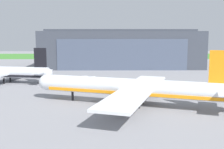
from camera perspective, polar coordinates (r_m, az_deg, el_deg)
ground_plane at (r=69.56m, az=-5.88°, el=-5.25°), size 440.00×440.00×0.00m
grass_field_strip at (r=218.45m, az=-2.35°, el=3.80°), size 440.00×56.00×0.08m
maintenance_hangar at (r=147.72m, az=1.73°, el=5.35°), size 78.59×41.23×19.16m
airliner_far_right at (r=100.97m, az=-21.43°, el=0.41°), size 34.85×28.81×11.91m
airliner_near_right at (r=63.38m, az=4.48°, el=-2.79°), size 46.09×40.37×12.92m
ops_van at (r=96.08m, az=-4.80°, el=-0.87°), size 5.12×3.60×2.17m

